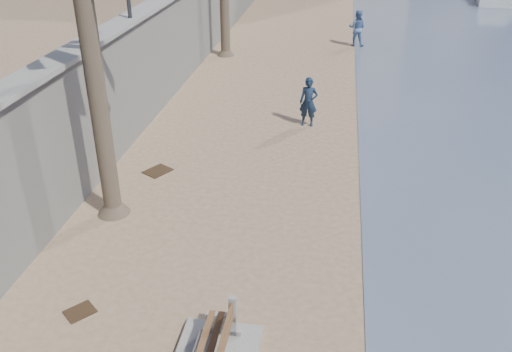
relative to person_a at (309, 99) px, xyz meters
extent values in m
cube|color=gray|center=(-5.52, 6.86, 0.81)|extent=(0.45, 70.00, 3.50)
cylinder|color=brown|center=(-4.33, -6.34, 2.79)|extent=(0.42, 0.42, 7.47)
imported|color=#142237|center=(0.00, 0.00, 0.00)|extent=(0.72, 0.52, 1.88)
imported|color=#4C699E|center=(1.71, 10.89, 0.04)|extent=(1.08, 0.91, 1.96)
cube|color=#382616|center=(-3.95, -4.05, -0.93)|extent=(0.86, 0.91, 0.03)
cube|color=#382616|center=(-3.61, -9.81, -0.93)|extent=(0.66, 0.67, 0.03)
camera|label=1|loc=(0.84, -17.02, 6.09)|focal=38.00mm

